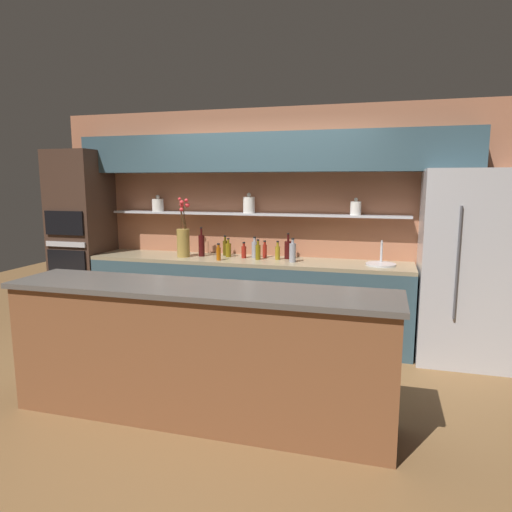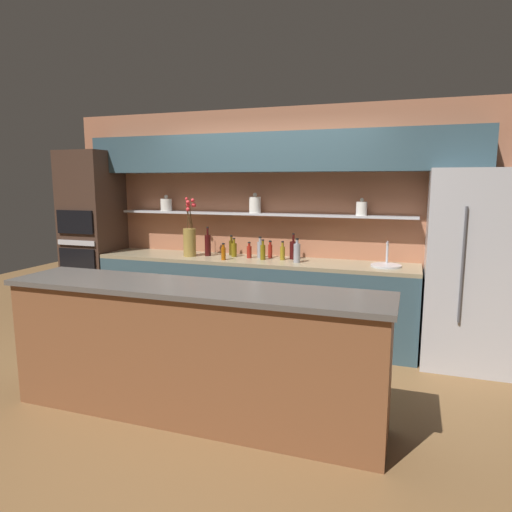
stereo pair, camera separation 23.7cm
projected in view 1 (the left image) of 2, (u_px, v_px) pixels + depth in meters
The scene contains 19 objects.
ground_plane at pixel (225, 385), 4.03m from camera, with size 12.00×12.00×0.00m, color brown.
back_wall_unit at pixel (268, 202), 5.24m from camera, with size 5.20×0.44×2.60m.
back_counter_unit at pixel (247, 299), 5.18m from camera, with size 3.61×0.62×0.92m.
island_counter at pixel (198, 353), 3.40m from camera, with size 2.93×0.61×1.02m.
refrigerator at pixel (470, 267), 4.45m from camera, with size 0.95×0.73×1.90m.
oven_tower at pixel (83, 239), 5.65m from camera, with size 0.61×0.64×2.15m.
flower_vase at pixel (183, 240), 5.22m from camera, with size 0.16×0.16×0.68m.
sink_fixture at pixel (381, 263), 4.72m from camera, with size 0.31×0.31×0.25m.
bottle_sauce_0 at pixel (244, 251), 5.16m from camera, with size 0.06×0.06×0.18m.
bottle_oil_1 at pixel (228, 250), 5.23m from camera, with size 0.06×0.06×0.22m.
bottle_spirit_2 at pixel (255, 249), 5.19m from camera, with size 0.07×0.07×0.24m.
bottle_oil_3 at pixel (258, 252), 5.05m from camera, with size 0.06×0.06×0.23m.
bottle_wine_4 at pixel (288, 250), 5.10m from camera, with size 0.08×0.08×0.29m.
bottle_sauce_5 at pixel (219, 253), 5.01m from camera, with size 0.05×0.05×0.19m.
bottle_spirit_6 at pixel (293, 252), 4.89m from camera, with size 0.07×0.07×0.26m.
bottle_oil_7 at pixel (225, 247), 5.34m from camera, with size 0.06×0.06×0.24m.
bottle_oil_8 at pixel (278, 252), 5.05m from camera, with size 0.05×0.05×0.21m.
bottle_wine_9 at pixel (202, 245), 5.27m from camera, with size 0.07×0.07×0.34m.
bottle_sauce_10 at pixel (265, 250), 5.19m from camera, with size 0.05×0.05×0.20m.
Camera 1 is at (1.29, -3.58, 1.77)m, focal length 32.00 mm.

